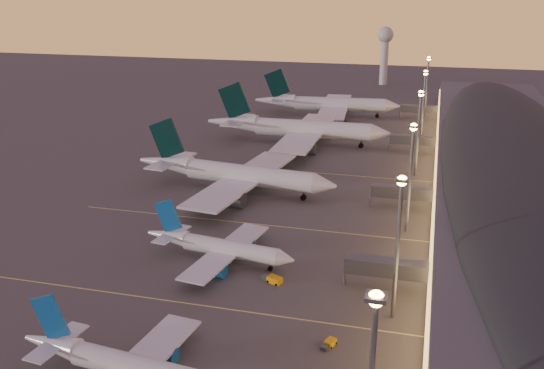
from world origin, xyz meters
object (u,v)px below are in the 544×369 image
Objects in this scene: airliner_wide_far at (327,104)px; baggage_tug_c at (272,279)px; airliner_narrow_south at (121,364)px; airliner_narrow_north at (218,247)px; airliner_wide_near at (233,174)px; radar_tower at (385,46)px; baggage_tug_d at (329,344)px; airliner_wide_mid at (297,129)px.

baggage_tug_c is (17.99, -157.38, -4.65)m from airliner_wide_far.
airliner_narrow_south reaches higher than airliner_narrow_north.
airliner_wide_near is (-12.12, 86.09, 1.80)m from airliner_narrow_south.
radar_tower reaches higher than airliner_narrow_north.
airliner_wide_near is 204.76m from radar_tower.
airliner_narrow_north is 247.64m from radar_tower.
airliner_wide_far is (6.93, 107.33, 0.26)m from airliner_wide_near.
airliner_narrow_north is at bearing -68.12° from airliner_wide_near.
airliner_wide_far is at bearing 97.50° from airliner_narrow_south.
airliner_wide_near is 17.42× the size of baggage_tug_d.
airliner_narrow_south is 142.57m from airliner_wide_mid.
airliner_wide_near is 56.07m from baggage_tug_c.
airliner_narrow_north is 1.05× the size of radar_tower.
radar_tower reaches higher than baggage_tug_c.
baggage_tug_c is 1.31× the size of baggage_tug_d.
airliner_wide_far reaches higher than airliner_narrow_north.
airliner_wide_mid is at bearing -96.75° from radar_tower.
airliner_narrow_north reaches higher than baggage_tug_d.
airliner_narrow_north reaches higher than baggage_tug_c.
baggage_tug_d is (39.43, -69.00, -4.53)m from airliner_wide_near.
baggage_tug_c is at bearing -16.84° from airliner_narrow_north.
airliner_narrow_north is 0.54× the size of airliner_wide_far.
airliner_wide_far is (1.73, 51.04, -0.34)m from airliner_wide_mid.
airliner_wide_far is at bearing 88.19° from airliner_wide_mid.
airliner_wide_near is 0.89× the size of airliner_wide_mid.
airliner_narrow_south is 32.33m from baggage_tug_d.
baggage_tug_d is at bearing 38.00° from airliner_narrow_south.
airliner_narrow_north is 151.28m from airliner_wide_far.
airliner_wide_mid is 2.07× the size of radar_tower.
radar_tower is (11.01, 246.68, 18.72)m from airliner_narrow_north.
airliner_wide_near is at bearing 139.81° from baggage_tug_c.
airliner_wide_near is at bearing -98.74° from airliner_wide_far.
airliner_narrow_south is at bearing 142.28° from baggage_tug_d.
radar_tower is at bearing 75.67° from airliner_wide_far.
airliner_wide_far is 13.99× the size of baggage_tug_c.
radar_tower reaches higher than airliner_narrow_south.
airliner_wide_mid is (-6.91, 142.39, 2.40)m from airliner_narrow_south.
radar_tower is at bearing 113.88° from baggage_tug_c.
airliner_wide_mid is at bearing 101.52° from airliner_narrow_north.
radar_tower reaches higher than airliner_wide_near.
airliner_wide_mid is at bearing 98.74° from airliner_narrow_south.
airliner_wide_far reaches higher than airliner_wide_near.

